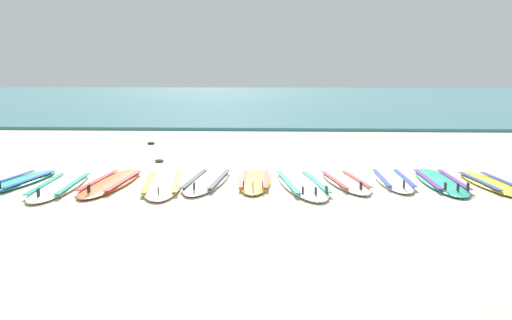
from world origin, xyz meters
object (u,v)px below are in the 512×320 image
object	(u,v)px
surfboard_10	(490,183)
surfboard_5	(255,181)
surfboard_9	(440,181)
surfboard_0	(19,181)
surfboard_7	(345,181)
surfboard_8	(393,180)
surfboard_1	(60,185)
surfboard_4	(207,181)
surfboard_6	(302,184)
surfboard_2	(111,182)
surfboard_3	(163,183)

from	to	relation	value
surfboard_10	surfboard_5	bearing A→B (deg)	180.00
surfboard_9	surfboard_0	bearing A→B (deg)	-177.07
surfboard_7	surfboard_8	bearing A→B (deg)	12.01
surfboard_5	surfboard_8	size ratio (longest dim) A/B	1.01
surfboard_1	surfboard_4	world-z (taller)	same
surfboard_0	surfboard_6	size ratio (longest dim) A/B	0.82
surfboard_2	surfboard_0	bearing A→B (deg)	-179.85
surfboard_3	surfboard_10	size ratio (longest dim) A/B	1.19
surfboard_0	surfboard_8	bearing A→B (deg)	4.05
surfboard_1	surfboard_6	bearing A→B (deg)	4.89
surfboard_1	surfboard_8	distance (m)	5.05
surfboard_2	surfboard_3	bearing A→B (deg)	-2.29
surfboard_7	surfboard_8	distance (m)	0.78
surfboard_4	surfboard_10	world-z (taller)	same
surfboard_5	surfboard_9	world-z (taller)	same
surfboard_4	surfboard_5	xyz separation A→B (m)	(0.74, 0.02, 0.00)
surfboard_4	surfboard_10	xyz separation A→B (m)	(4.30, 0.02, 0.00)
surfboard_8	surfboard_10	size ratio (longest dim) A/B	0.98
surfboard_8	surfboard_0	bearing A→B (deg)	-175.95
surfboard_4	surfboard_9	distance (m)	3.59
surfboard_7	surfboard_10	bearing A→B (deg)	-0.65
surfboard_6	surfboard_0	bearing A→B (deg)	-179.37
surfboard_0	surfboard_9	xyz separation A→B (m)	(6.46, 0.33, -0.00)
surfboard_4	surfboard_7	world-z (taller)	same
surfboard_4	surfboard_9	bearing A→B (deg)	2.03
surfboard_3	surfboard_5	bearing A→B (deg)	10.28
surfboard_1	surfboard_6	distance (m)	3.59
surfboard_1	surfboard_5	distance (m)	2.90
surfboard_5	surfboard_10	distance (m)	3.57
surfboard_4	surfboard_7	bearing A→B (deg)	1.14
surfboard_10	surfboard_0	bearing A→B (deg)	-178.24
surfboard_4	surfboard_10	distance (m)	4.30
surfboard_0	surfboard_5	world-z (taller)	same
surfboard_1	surfboard_9	world-z (taller)	same
surfboard_8	surfboard_10	world-z (taller)	same
surfboard_3	surfboard_7	world-z (taller)	same
surfboard_7	surfboard_2	bearing A→B (deg)	-176.12
surfboard_1	surfboard_6	xyz separation A→B (m)	(3.57, 0.31, 0.00)
surfboard_1	surfboard_8	xyz separation A→B (m)	(5.01, 0.67, 0.00)
surfboard_0	surfboard_6	bearing A→B (deg)	0.63
surfboard_9	surfboard_1	bearing A→B (deg)	-174.12
surfboard_5	surfboard_0	bearing A→B (deg)	-176.49
surfboard_0	surfboard_1	bearing A→B (deg)	-19.02
surfboard_0	surfboard_8	distance (m)	5.77
surfboard_6	surfboard_10	world-z (taller)	same
surfboard_2	surfboard_4	world-z (taller)	same
surfboard_7	surfboard_9	xyz separation A→B (m)	(1.47, 0.08, 0.00)
surfboard_1	surfboard_9	xyz separation A→B (m)	(5.71, 0.59, 0.00)
surfboard_1	surfboard_8	world-z (taller)	same
surfboard_2	surfboard_9	xyz separation A→B (m)	(5.03, 0.33, 0.00)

